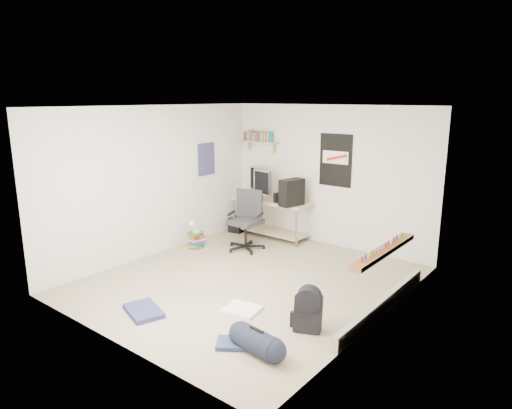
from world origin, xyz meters
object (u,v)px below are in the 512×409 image
Objects in this scene: backpack at (308,313)px; duffel_bag at (257,341)px; office_chair at (246,222)px; book_stack at (197,241)px; desk at (273,218)px.

backpack is 0.78m from duffel_bag.
book_stack is at bearing -164.06° from office_chair.
book_stack is (-3.09, 1.23, -0.05)m from backpack.
duffel_bag is 1.17× the size of book_stack.
backpack is (2.40, -1.75, -0.29)m from office_chair.
book_stack is at bearing 135.58° from backpack.
office_chair is 2.52× the size of backpack.
book_stack is (-0.59, -1.46, -0.21)m from desk.
office_chair reaches higher than book_stack.
duffel_bag is (-0.15, -0.76, -0.06)m from backpack.
book_stack is at bearing -91.72° from desk.
desk is at bearing 110.12° from backpack.
backpack is (2.50, -2.69, -0.16)m from desk.
backpack is 0.94× the size of book_stack.
desk is 4.18m from duffel_bag.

